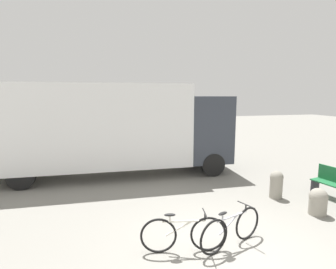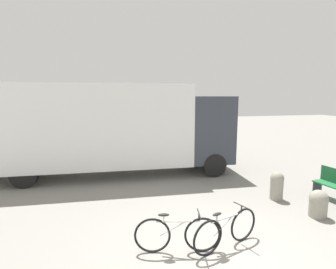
{
  "view_description": "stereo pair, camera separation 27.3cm",
  "coord_description": "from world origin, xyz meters",
  "px_view_note": "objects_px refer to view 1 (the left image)",
  "views": [
    {
      "loc": [
        -2.31,
        -4.17,
        3.03
      ],
      "look_at": [
        -0.25,
        3.8,
        1.78
      ],
      "focal_mm": 28.0,
      "sensor_mm": 36.0,
      "label": 1
    },
    {
      "loc": [
        -2.04,
        -4.24,
        3.03
      ],
      "look_at": [
        -0.25,
        3.8,
        1.78
      ],
      "focal_mm": 28.0,
      "sensor_mm": 36.0,
      "label": 2
    }
  ],
  "objects_px": {
    "bicycle_middle": "(231,229)",
    "delivery_truck": "(107,126)",
    "bollard_near_bench": "(318,201)",
    "bicycle_near": "(183,234)",
    "bollard_far_bench": "(276,183)"
  },
  "relations": [
    {
      "from": "bicycle_middle",
      "to": "delivery_truck",
      "type": "bearing_deg",
      "value": 92.07
    },
    {
      "from": "bollard_near_bench",
      "to": "bicycle_near",
      "type": "bearing_deg",
      "value": -169.7
    },
    {
      "from": "delivery_truck",
      "to": "bollard_near_bench",
      "type": "relative_size",
      "value": 13.36
    },
    {
      "from": "bicycle_middle",
      "to": "bollard_near_bench",
      "type": "xyz_separation_m",
      "value": [
        2.83,
        0.75,
        -0.02
      ]
    },
    {
      "from": "bollard_far_bench",
      "to": "bollard_near_bench",
      "type": "bearing_deg",
      "value": -75.02
    },
    {
      "from": "bicycle_near",
      "to": "bicycle_middle",
      "type": "height_order",
      "value": "same"
    },
    {
      "from": "delivery_truck",
      "to": "bicycle_near",
      "type": "xyz_separation_m",
      "value": [
        1.24,
        -5.5,
        -1.5
      ]
    },
    {
      "from": "bicycle_middle",
      "to": "bollard_near_bench",
      "type": "relative_size",
      "value": 2.3
    },
    {
      "from": "delivery_truck",
      "to": "bicycle_near",
      "type": "relative_size",
      "value": 5.59
    },
    {
      "from": "delivery_truck",
      "to": "bicycle_middle",
      "type": "height_order",
      "value": "delivery_truck"
    },
    {
      "from": "bicycle_near",
      "to": "bicycle_middle",
      "type": "distance_m",
      "value": 0.99
    },
    {
      "from": "delivery_truck",
      "to": "bollard_far_bench",
      "type": "height_order",
      "value": "delivery_truck"
    },
    {
      "from": "delivery_truck",
      "to": "bicycle_middle",
      "type": "bearing_deg",
      "value": -66.13
    },
    {
      "from": "bicycle_near",
      "to": "bollard_near_bench",
      "type": "distance_m",
      "value": 3.88
    },
    {
      "from": "delivery_truck",
      "to": "bollard_near_bench",
      "type": "bearing_deg",
      "value": -41.53
    }
  ]
}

